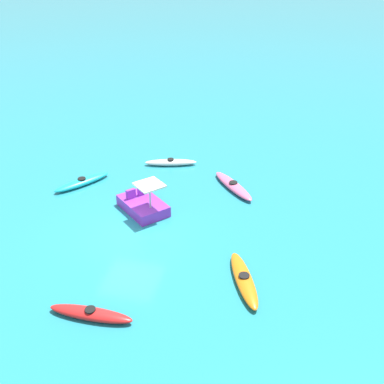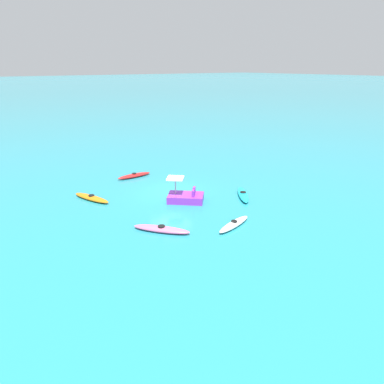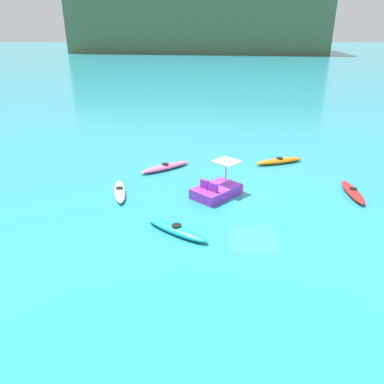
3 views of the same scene
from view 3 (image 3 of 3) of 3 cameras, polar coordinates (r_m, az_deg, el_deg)
The scene contains 8 objects.
ground_plane at distance 18.62m, azimuth 9.89°, elevation -0.74°, with size 600.00×600.00×0.00m, color teal.
headland_cliff at distance 161.75m, azimuth 1.48°, elevation 25.06°, with size 94.49×45.14×23.56m, color #4C6042.
kayak_red at distance 20.19m, azimuth 23.62°, elevation 0.02°, with size 0.59×2.92×0.37m.
kayak_white at distance 18.93m, azimuth -11.13°, elevation 0.12°, with size 1.23×2.88×0.37m.
kayak_cyan at distance 15.07m, azimuth -2.40°, elevation -5.82°, with size 2.86×2.31×0.37m.
kayak_orange at distance 23.66m, azimuth 13.36°, elevation 4.72°, with size 3.20×1.72×0.37m.
kayak_pink at distance 22.03m, azimuth -4.16°, elevation 3.90°, with size 2.98×2.57×0.37m.
pedal_boat_purple at distance 18.37m, azimuth 3.84°, elevation 0.37°, with size 2.72×2.79×1.68m.
Camera 3 is at (-2.56, -16.82, 7.55)m, focal length 34.43 mm.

